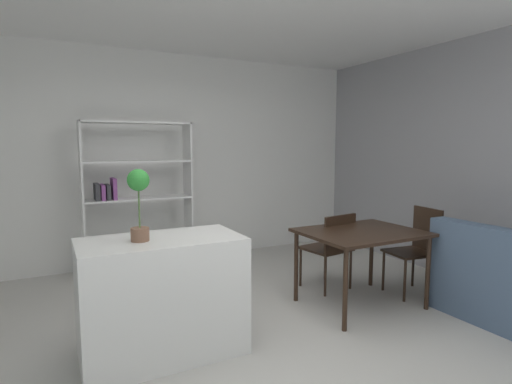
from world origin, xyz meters
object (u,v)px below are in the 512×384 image
object	(u,v)px
open_bookshelf	(135,198)
dining_table	(361,238)
potted_plant_on_island	(139,197)
dining_chair_window_side	(418,244)
dining_chair_far	(332,244)
kitchen_island	(163,297)

from	to	relation	value
open_bookshelf	dining_table	bearing A→B (deg)	-49.40
potted_plant_on_island	dining_table	world-z (taller)	potted_plant_on_island
open_bookshelf	dining_chair_window_side	xyz separation A→B (m)	(2.54, -2.07, -0.41)
open_bookshelf	dining_table	size ratio (longest dim) A/B	1.65
potted_plant_on_island	dining_table	size ratio (longest dim) A/B	0.46
potted_plant_on_island	open_bookshelf	world-z (taller)	open_bookshelf
potted_plant_on_island	dining_table	distance (m)	2.19
dining_chair_far	kitchen_island	bearing A→B (deg)	6.50
dining_table	dining_chair_window_side	world-z (taller)	dining_chair_window_side
potted_plant_on_island	open_bookshelf	bearing A→B (deg)	80.36
open_bookshelf	dining_table	world-z (taller)	open_bookshelf
dining_chair_window_side	dining_chair_far	world-z (taller)	dining_chair_window_side
kitchen_island	dining_table	world-z (taller)	kitchen_island
open_bookshelf	dining_chair_far	xyz separation A→B (m)	(1.77, -1.59, -0.43)
dining_chair_window_side	potted_plant_on_island	bearing A→B (deg)	-81.51
dining_chair_far	dining_table	bearing A→B (deg)	80.20
open_bookshelf	dining_chair_window_side	size ratio (longest dim) A/B	2.03
dining_table	dining_chair_window_side	bearing A→B (deg)	-0.99
potted_plant_on_island	dining_table	bearing A→B (deg)	1.61
dining_chair_window_side	dining_chair_far	distance (m)	0.91
dining_chair_far	open_bookshelf	bearing A→B (deg)	-49.98
kitchen_island	dining_chair_far	size ratio (longest dim) A/B	1.39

